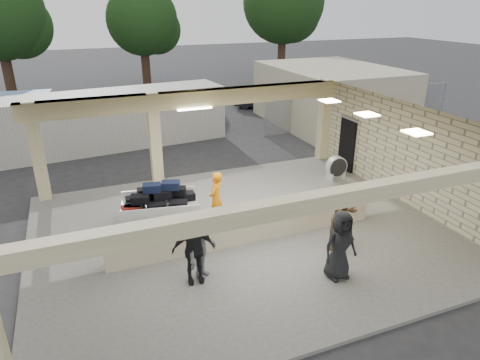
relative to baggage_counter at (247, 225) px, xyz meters
name	(u,v)px	position (x,y,z in m)	size (l,w,h in m)	color
ground	(240,234)	(0.00, 0.50, -0.59)	(120.00, 120.00, 0.00)	#272629
pavilion	(239,184)	(0.21, 1.16, 0.76)	(12.01, 10.00, 3.55)	#615F5A
baggage_counter	(247,225)	(0.00, 0.00, 0.00)	(8.20, 0.58, 0.98)	beige
luggage_cart	(158,202)	(-2.14, 1.91, 0.25)	(2.55, 1.84, 1.36)	silver
drum_fan	(336,167)	(5.03, 3.00, 0.00)	(0.83, 0.46, 0.91)	silver
baggage_handler	(216,199)	(-0.50, 1.23, 0.37)	(0.63, 0.34, 1.72)	orange
passenger_a	(345,217)	(2.35, -1.38, 0.47)	(0.93, 0.41, 1.91)	brown
passenger_b	(193,250)	(-1.97, -1.36, 0.41)	(1.05, 0.38, 1.79)	black
passenger_c	(202,246)	(-1.71, -1.28, 0.40)	(1.14, 0.40, 1.77)	#4D4E52
passenger_d	(340,245)	(1.42, -2.53, 0.42)	(0.89, 0.36, 1.81)	black
car_white_a	(311,103)	(9.59, 12.70, 0.14)	(2.41, 5.08, 1.45)	silver
car_white_b	(329,94)	(12.25, 14.78, 0.13)	(1.69, 4.54, 1.43)	silver
car_dark	(264,98)	(7.62, 15.38, 0.05)	(1.35, 3.83, 1.28)	black
container_white	(98,121)	(-3.13, 10.73, 0.73)	(12.12, 2.42, 2.63)	beige
fence	(362,107)	(11.00, 9.50, 0.47)	(12.06, 0.06, 2.03)	gray
tree_left	(2,16)	(-7.68, 24.66, 5.00)	(6.60, 6.30, 9.00)	#382619
tree_mid	(146,23)	(2.32, 26.66, 4.38)	(6.00, 5.60, 8.00)	#382619
tree_right	(286,5)	(14.32, 25.66, 5.63)	(7.20, 7.00, 10.00)	#382619
adjacent_building	(330,96)	(9.50, 10.50, 1.01)	(6.00, 8.00, 3.20)	#BBB495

